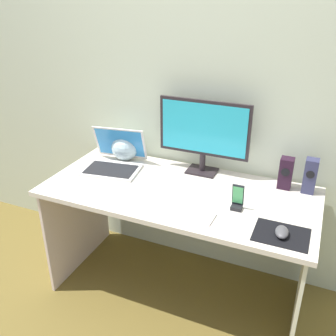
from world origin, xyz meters
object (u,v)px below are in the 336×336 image
(fishbowl, at_px, (125,147))
(mouse, at_px, (282,232))
(phone_in_dock, at_px, (237,200))
(speaker_near_monitor, at_px, (286,173))
(keyboard_external, at_px, (174,210))
(speaker_right, at_px, (310,176))
(laptop, at_px, (114,161))
(monitor, at_px, (204,132))

(fishbowl, bearing_deg, mouse, -23.65)
(fishbowl, distance_m, phone_in_dock, 0.89)
(speaker_near_monitor, xyz_separation_m, keyboard_external, (-0.48, -0.48, -0.09))
(phone_in_dock, bearing_deg, fishbowl, 158.88)
(fishbowl, relative_size, mouse, 1.79)
(speaker_right, bearing_deg, mouse, -98.58)
(keyboard_external, relative_size, mouse, 4.21)
(speaker_right, height_order, keyboard_external, speaker_right)
(speaker_right, distance_m, laptop, 1.16)
(monitor, height_order, laptop, monitor)
(fishbowl, height_order, mouse, fishbowl)
(phone_in_dock, bearing_deg, monitor, 131.90)
(laptop, xyz_separation_m, mouse, (1.08, -0.33, -0.03))
(fishbowl, distance_m, keyboard_external, 0.72)
(speaker_near_monitor, bearing_deg, fishbowl, -179.48)
(fishbowl, bearing_deg, phone_in_dock, -21.12)
(laptop, bearing_deg, mouse, -16.96)
(speaker_near_monitor, bearing_deg, laptop, -171.44)
(monitor, distance_m, fishbowl, 0.56)
(keyboard_external, xyz_separation_m, mouse, (0.53, -0.00, 0.02))
(speaker_near_monitor, height_order, phone_in_dock, speaker_near_monitor)
(speaker_right, bearing_deg, keyboard_external, -141.62)
(monitor, distance_m, keyboard_external, 0.55)
(mouse, bearing_deg, laptop, 156.14)
(phone_in_dock, bearing_deg, mouse, -31.48)
(mouse, bearing_deg, fishbowl, 149.45)
(speaker_near_monitor, distance_m, mouse, 0.49)
(speaker_near_monitor, xyz_separation_m, laptop, (-1.02, -0.15, -0.04))
(speaker_near_monitor, xyz_separation_m, mouse, (0.06, -0.48, -0.07))
(monitor, bearing_deg, laptop, -163.06)
(speaker_right, height_order, laptop, laptop)
(monitor, bearing_deg, speaker_near_monitor, -0.79)
(monitor, height_order, keyboard_external, monitor)
(monitor, xyz_separation_m, phone_in_dock, (0.30, -0.34, -0.21))
(keyboard_external, bearing_deg, monitor, 93.41)
(mouse, bearing_deg, speaker_near_monitor, 89.72)
(speaker_near_monitor, relative_size, mouse, 1.81)
(fishbowl, relative_size, phone_in_dock, 1.28)
(speaker_right, xyz_separation_m, mouse, (-0.07, -0.48, -0.08))
(laptop, relative_size, phone_in_dock, 2.75)
(speaker_right, distance_m, keyboard_external, 0.78)
(speaker_right, height_order, phone_in_dock, speaker_right)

